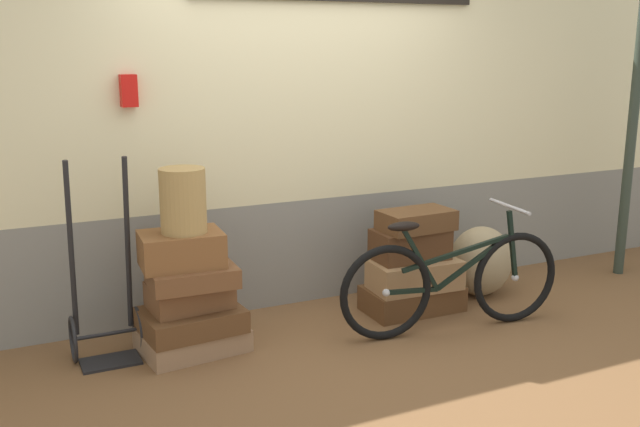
# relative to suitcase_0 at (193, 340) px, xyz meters

# --- Properties ---
(ground) EXTENTS (9.59, 5.20, 0.06)m
(ground) POSITION_rel_suitcase_0_xyz_m (0.94, -0.25, -0.10)
(ground) COLOR brown
(station_building) EXTENTS (7.59, 0.74, 2.44)m
(station_building) POSITION_rel_suitcase_0_xyz_m (0.95, 0.60, 1.15)
(station_building) COLOR gray
(station_building) RESTS_ON ground
(suitcase_0) EXTENTS (0.68, 0.52, 0.14)m
(suitcase_0) POSITION_rel_suitcase_0_xyz_m (0.00, 0.00, 0.00)
(suitcase_0) COLOR #937051
(suitcase_0) RESTS_ON ground
(suitcase_1) EXTENTS (0.64, 0.50, 0.14)m
(suitcase_1) POSITION_rel_suitcase_0_xyz_m (-0.01, -0.02, 0.14)
(suitcase_1) COLOR brown
(suitcase_1) RESTS_ON suitcase_0
(suitcase_2) EXTENTS (0.52, 0.37, 0.16)m
(suitcase_2) POSITION_rel_suitcase_0_xyz_m (0.00, 0.02, 0.29)
(suitcase_2) COLOR brown
(suitcase_2) RESTS_ON suitcase_1
(suitcase_3) EXTENTS (0.53, 0.40, 0.12)m
(suitcase_3) POSITION_rel_suitcase_0_xyz_m (0.01, -0.03, 0.43)
(suitcase_3) COLOR brown
(suitcase_3) RESTS_ON suitcase_2
(suitcase_4) EXTENTS (0.51, 0.38, 0.21)m
(suitcase_4) POSITION_rel_suitcase_0_xyz_m (-0.04, 0.01, 0.59)
(suitcase_4) COLOR brown
(suitcase_4) RESTS_ON suitcase_3
(suitcase_5) EXTENTS (0.69, 0.40, 0.18)m
(suitcase_5) POSITION_rel_suitcase_0_xyz_m (1.62, 0.01, 0.02)
(suitcase_5) COLOR brown
(suitcase_5) RESTS_ON ground
(suitcase_6) EXTENTS (0.65, 0.37, 0.21)m
(suitcase_6) POSITION_rel_suitcase_0_xyz_m (1.62, -0.03, 0.21)
(suitcase_6) COLOR #9E754C
(suitcase_6) RESTS_ON suitcase_5
(suitcase_7) EXTENTS (0.53, 0.31, 0.21)m
(suitcase_7) POSITION_rel_suitcase_0_xyz_m (1.61, 0.03, 0.42)
(suitcase_7) COLOR #4C2D19
(suitcase_7) RESTS_ON suitcase_6
(suitcase_8) EXTENTS (0.53, 0.33, 0.14)m
(suitcase_8) POSITION_rel_suitcase_0_xyz_m (1.64, 0.00, 0.60)
(suitcase_8) COLOR brown
(suitcase_8) RESTS_ON suitcase_7
(wicker_basket) EXTENTS (0.28, 0.28, 0.39)m
(wicker_basket) POSITION_rel_suitcase_0_xyz_m (-0.02, -0.00, 0.90)
(wicker_basket) COLOR #A8844C
(wicker_basket) RESTS_ON suitcase_4
(luggage_trolley) EXTENTS (0.41, 0.36, 1.24)m
(luggage_trolley) POSITION_rel_suitcase_0_xyz_m (-0.50, 0.12, 0.22)
(luggage_trolley) COLOR black
(luggage_trolley) RESTS_ON ground
(burlap_sack) EXTENTS (0.50, 0.42, 0.53)m
(burlap_sack) POSITION_rel_suitcase_0_xyz_m (2.27, 0.07, 0.20)
(burlap_sack) COLOR #9E8966
(burlap_sack) RESTS_ON ground
(bicycle) EXTENTS (1.59, 0.46, 0.84)m
(bicycle) POSITION_rel_suitcase_0_xyz_m (1.65, -0.42, 0.27)
(bicycle) COLOR black
(bicycle) RESTS_ON ground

